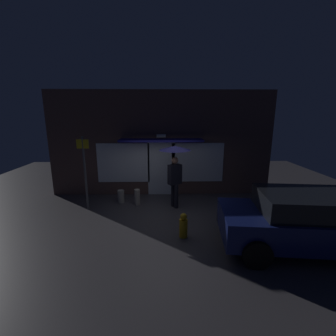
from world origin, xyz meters
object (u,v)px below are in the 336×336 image
Objects in this scene: street_sign_post at (85,169)px; sidewalk_bollard at (137,197)px; sidewalk_bollard_2 at (121,196)px; person_with_umbrella at (175,161)px; fire_hydrant at (183,226)px; parked_car at (307,221)px.

street_sign_post is 4.39× the size of sidewalk_bollard.
street_sign_post is 1.72m from sidewalk_bollard_2.
fire_hydrant is (0.13, -2.08, -1.36)m from person_with_umbrella.
sidewalk_bollard_2 is (1.06, 0.61, -1.21)m from street_sign_post.
sidewalk_bollard_2 is at bearing 30.07° from street_sign_post.
fire_hydrant is at bearing 174.65° from parked_car.
parked_car is at bearing -11.59° from fire_hydrant.
fire_hydrant reaches higher than sidewalk_bollard_2.
fire_hydrant is at bearing -49.99° from sidewalk_bollard_2.
parked_car is 6.69m from street_sign_post.
sidewalk_bollard is (1.70, 0.38, -1.16)m from street_sign_post.
person_with_umbrella is 1.96m from sidewalk_bollard.
street_sign_post is 2.09m from sidewalk_bollard.
parked_car is 6.18× the size of fire_hydrant.
street_sign_post is at bearing -28.07° from person_with_umbrella.
person_with_umbrella is 4.63× the size of sidewalk_bollard_2.
person_with_umbrella is 3.80× the size of sidewalk_bollard.
sidewalk_bollard_2 is 0.70× the size of fire_hydrant.
fire_hydrant is at bearing -57.15° from sidewalk_bollard.
sidewalk_bollard is at bearing -40.66° from person_with_umbrella.
sidewalk_bollard is at bearing 12.60° from street_sign_post.
street_sign_post is (-6.15, 2.54, 0.71)m from parked_car.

